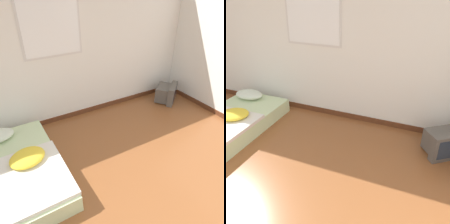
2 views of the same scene
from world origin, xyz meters
TOP-DOWN VIEW (x-y plane):
  - wall_back at (-0.00, 3.00)m, footprint 7.67×0.08m
  - mattress_bed at (-0.99, 1.89)m, footprint 1.05×1.80m
  - crt_tv at (2.16, 2.53)m, footprint 0.62×0.60m

SIDE VIEW (x-z plane):
  - mattress_bed at x=-0.99m, z-range -0.04..0.34m
  - crt_tv at x=2.16m, z-range -0.01..0.37m
  - wall_back at x=0.00m, z-range -0.01..2.59m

